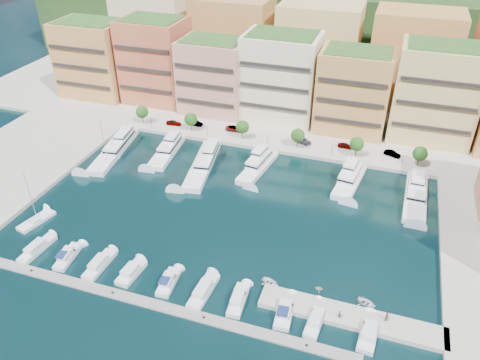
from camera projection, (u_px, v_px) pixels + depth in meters
The scene contains 55 objects.
ground at pixel (230, 213), 106.34m from camera, with size 400.00×400.00×0.00m, color black.
north_quay at pixel (292, 107), 155.70m from camera, with size 220.00×64.00×2.00m, color #9E998E.
hillside at pixel (319, 62), 193.91m from camera, with size 240.00×40.00×58.00m, color #183315.
south_pontoon at pixel (157, 306), 83.26m from camera, with size 72.00×2.20×0.35m, color gray.
finger_pier at pixel (350, 319), 80.80m from camera, with size 32.00×5.00×2.00m, color #9E998E.
apartment_0 at pixel (94, 58), 156.56m from camera, with size 22.00×16.50×24.80m.
apartment_1 at pixel (155, 61), 151.73m from camera, with size 20.00×16.50×26.80m.
apartment_2 at pixel (214, 76), 145.61m from camera, with size 20.00×15.50×22.80m.
apartment_3 at pixel (281, 77), 140.77m from camera, with size 22.00×16.50×25.80m.
apartment_4 at pixel (353, 91), 133.84m from camera, with size 20.00×15.50×23.80m.
apartment_5 at pixel (436, 93), 128.73m from camera, with size 22.00×16.50×26.80m.
backblock_0 at pixel (156, 34), 171.28m from camera, with size 26.00×18.00×30.00m, color beige.
backblock_1 at pixel (233, 42), 163.25m from camera, with size 26.00×18.00×30.00m, color #C28549.
backblock_2 at pixel (318, 50), 155.23m from camera, with size 26.00×18.00×30.00m, color tan.
backblock_3 at pixel (412, 60), 147.21m from camera, with size 26.00×18.00×30.00m, color tan.
tree_0 at pixel (142, 112), 141.13m from camera, with size 3.80×3.80×5.65m.
tree_1 at pixel (191, 119), 136.85m from camera, with size 3.80×3.80×5.65m.
tree_2 at pixel (243, 127), 132.57m from camera, with size 3.80×3.80×5.65m.
tree_3 at pixel (298, 135), 128.29m from camera, with size 3.80×3.80×5.65m.
tree_4 at pixel (357, 144), 124.02m from camera, with size 3.80×3.80×5.65m.
tree_5 at pixel (420, 154), 119.74m from camera, with size 3.80×3.80×5.65m.
lamppost_0 at pixel (151, 120), 138.73m from camera, with size 0.30×0.30×4.20m.
lamppost_1 at pixel (207, 128), 133.91m from camera, with size 0.30×0.30×4.20m.
lamppost_2 at pixel (267, 138), 129.10m from camera, with size 0.30×0.30×4.20m.
lamppost_3 at pixel (332, 148), 124.29m from camera, with size 0.30×0.30×4.20m.
lamppost_4 at pixel (403, 159), 119.47m from camera, with size 0.30×0.30×4.20m.
yacht_0 at pixel (116, 147), 130.07m from camera, with size 8.39×25.96×7.30m.
yacht_1 at pixel (168, 150), 128.90m from camera, with size 6.49×18.78×7.30m.
yacht_2 at pixel (204, 161), 123.36m from camera, with size 8.57×25.16×7.30m.
yacht_3 at pixel (259, 164), 122.11m from camera, with size 6.73×18.23×7.30m.
yacht_5 at pixel (350, 179), 116.23m from camera, with size 6.88×17.15×7.30m.
yacht_6 at pixel (416, 194), 110.63m from camera, with size 5.43×20.61×7.30m.
cruiser_0 at pixel (37, 249), 95.26m from camera, with size 2.99×9.19×2.55m.
cruiser_1 at pixel (68, 257), 93.28m from camera, with size 3.36×8.01×2.66m.
cruiser_2 at pixel (100, 265), 91.34m from camera, with size 2.70×8.57×2.55m.
cruiser_3 at pixel (131, 273), 89.49m from camera, with size 3.38×7.31×2.55m.
cruiser_4 at pixel (168, 282), 87.36m from camera, with size 3.11×7.33×2.66m.
cruiser_5 at pixel (203, 291), 85.47m from camera, with size 3.18×9.22×2.55m.
cruiser_6 at pixel (238, 300), 83.68m from camera, with size 3.02×7.95×2.55m.
cruiser_7 at pixel (285, 312), 81.36m from camera, with size 3.28×7.96×2.66m.
cruiser_8 at pixel (316, 320), 79.92m from camera, with size 3.00×8.36×2.55m.
cruiser_9 at pixel (369, 333), 77.55m from camera, with size 3.40×8.26×2.55m.
sailboat_2 at pixel (106, 163), 124.48m from camera, with size 3.54×8.33×13.20m.
sailboat_0 at pixel (36, 221), 103.36m from camera, with size 4.65×8.91×13.20m.
tender_0 at pixel (270, 282), 87.60m from camera, with size 2.47×3.46×0.72m, color white.
tender_1 at pixel (319, 288), 86.23m from camera, with size 1.44×1.67×0.88m, color beige.
tender_2 at pixel (367, 303), 83.38m from camera, with size 2.47×3.46×0.72m, color silver.
car_0 at pixel (174, 123), 141.65m from camera, with size 1.78×4.43×1.51m, color gray.
car_1 at pixel (195, 123), 141.48m from camera, with size 1.66×4.75×1.57m, color gray.
car_2 at pixel (235, 128), 138.52m from camera, with size 2.41×5.23×1.45m, color gray.
car_3 at pixel (302, 140), 132.19m from camera, with size 2.28×5.60×1.63m, color gray.
car_4 at pixel (345, 145), 129.70m from camera, with size 1.68×4.18×1.42m, color gray.
car_5 at pixel (392, 154), 125.83m from camera, with size 1.55×4.44×1.46m, color gray.
person_0 at pixel (340, 314), 79.34m from camera, with size 0.61×0.40×1.67m, color #26334C.
person_1 at pixel (386, 317), 78.79m from camera, with size 0.89×0.69×1.82m, color brown.
Camera 1 is at (29.37, -80.02, 64.06)m, focal length 35.00 mm.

